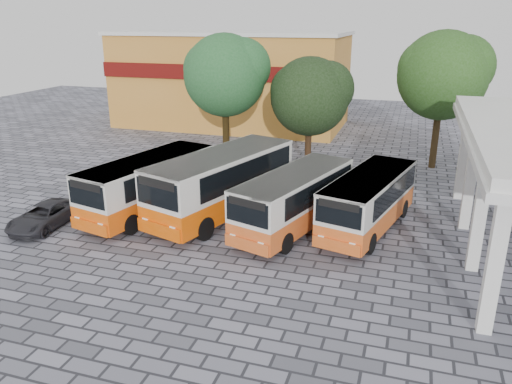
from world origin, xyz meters
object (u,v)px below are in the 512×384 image
(bus_far_left, at_px, (149,182))
(bus_centre_right, at_px, (295,197))
(parked_car, at_px, (44,216))
(bus_far_right, at_px, (369,199))
(bus_centre_left, at_px, (223,180))

(bus_far_left, bearing_deg, bus_centre_right, 14.21)
(parked_car, bearing_deg, bus_far_left, 37.19)
(bus_far_left, relative_size, parked_car, 2.08)
(bus_far_left, height_order, bus_centre_right, bus_far_left)
(bus_centre_right, xyz_separation_m, bus_far_right, (3.27, 1.01, -0.05))
(bus_far_right, bearing_deg, bus_far_left, -159.63)
(bus_far_left, bearing_deg, bus_far_right, 19.23)
(bus_centre_left, distance_m, parked_car, 8.58)
(bus_centre_left, bearing_deg, parked_car, -134.74)
(bus_far_left, height_order, bus_centre_left, bus_centre_left)
(bus_centre_left, height_order, bus_centre_right, bus_centre_left)
(bus_far_left, xyz_separation_m, bus_centre_left, (3.62, 0.81, 0.19))
(bus_far_left, distance_m, bus_centre_left, 3.71)
(bus_centre_left, height_order, bus_far_right, bus_centre_left)
(bus_far_left, bearing_deg, bus_centre_left, 25.63)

